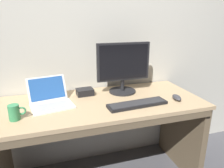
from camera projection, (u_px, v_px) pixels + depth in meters
name	position (u px, v px, depth m)	size (l,w,h in m)	color
back_wall	(89.00, 20.00, 1.85)	(4.82, 0.04, 2.83)	beige
desk	(101.00, 129.00, 1.76)	(1.67, 0.71, 0.79)	tan
laptop_white	(51.00, 100.00, 1.61)	(0.35, 0.35, 0.20)	white
external_monitor	(123.00, 67.00, 1.83)	(0.48, 0.24, 0.45)	black
wired_keyboard	(137.00, 104.00, 1.61)	(0.48, 0.16, 0.03)	black
computer_mouse	(177.00, 97.00, 1.72)	(0.06, 0.12, 0.04)	#38383D
external_drive_box	(85.00, 92.00, 1.83)	(0.14, 0.11, 0.06)	black
coffee_mug	(15.00, 112.00, 1.37)	(0.11, 0.07, 0.11)	#388E56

